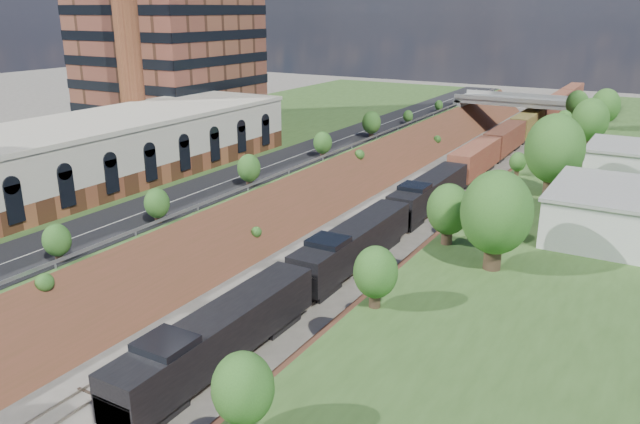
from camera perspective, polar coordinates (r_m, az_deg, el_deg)
platform_left at (r=90.47m, az=-13.03°, el=4.15°), size 44.00×180.00×5.00m
embankment_left at (r=78.23m, az=-0.96°, el=0.54°), size 10.00×180.00×10.00m
embankment_right at (r=70.08m, az=14.67°, el=-2.20°), size 10.00×180.00×10.00m
rail_left_track at (r=74.43m, az=4.59°, el=-0.37°), size 1.58×180.00×0.18m
rail_right_track at (r=72.48m, az=8.30°, el=-1.02°), size 1.58×180.00×0.18m
road at (r=79.20m, az=-3.78°, el=4.52°), size 8.00×180.00×0.10m
guardrail at (r=76.77m, az=-1.31°, el=4.50°), size 0.10×171.00×0.70m
commercial_building at (r=71.14m, az=-22.41°, el=4.47°), size 14.30×62.30×7.00m
overpass at (r=130.19m, az=17.78°, el=9.02°), size 24.50×8.30×7.40m
white_building_near at (r=58.44m, az=24.83°, el=-0.14°), size 9.00×12.00×4.00m
white_building_far at (r=79.80m, az=26.19°, el=4.08°), size 8.00×10.00×3.60m
tree_right_large at (r=47.31m, az=15.83°, el=-0.12°), size 5.25×5.25×7.61m
tree_left_crest at (r=48.87m, az=-26.87°, el=-3.78°), size 2.45×2.45×3.55m
freight_train at (r=108.53m, az=16.33°, el=6.28°), size 3.19×162.18×4.73m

